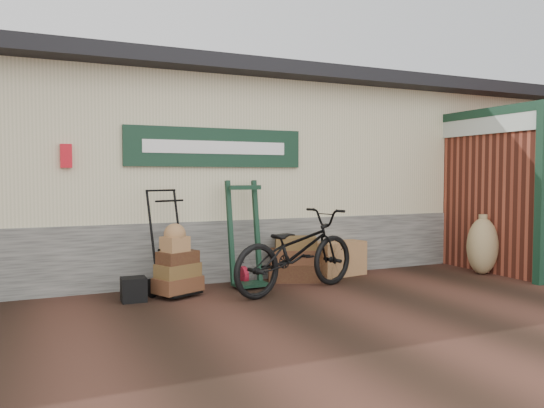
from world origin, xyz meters
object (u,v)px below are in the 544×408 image
(bicycle, at_px, (296,246))
(suitcase_stack, at_px, (294,258))
(green_barrow, at_px, (245,234))
(porter_trolley, at_px, (170,241))
(wicker_hamper, at_px, (337,258))
(black_trunk, at_px, (134,289))

(bicycle, bearing_deg, suitcase_stack, -40.64)
(green_barrow, bearing_deg, suitcase_stack, 1.11)
(porter_trolley, xyz_separation_m, wicker_hamper, (2.71, 0.33, -0.44))
(wicker_hamper, height_order, bicycle, bicycle)
(green_barrow, bearing_deg, black_trunk, -173.57)
(bicycle, bearing_deg, porter_trolley, 56.09)
(green_barrow, bearing_deg, wicker_hamper, 3.85)
(porter_trolley, distance_m, bicycle, 1.66)
(wicker_hamper, bearing_deg, suitcase_stack, -169.63)
(bicycle, bearing_deg, black_trunk, 64.84)
(wicker_hamper, bearing_deg, black_trunk, -170.94)
(suitcase_stack, relative_size, bicycle, 0.36)
(green_barrow, xyz_separation_m, suitcase_stack, (0.79, 0.07, -0.41))
(green_barrow, xyz_separation_m, black_trunk, (-1.59, -0.29, -0.59))
(wicker_hamper, distance_m, black_trunk, 3.26)
(suitcase_stack, bearing_deg, porter_trolley, -174.48)
(porter_trolley, xyz_separation_m, bicycle, (1.58, -0.50, -0.09))
(porter_trolley, distance_m, black_trunk, 0.76)
(suitcase_stack, distance_m, bicycle, 0.79)
(porter_trolley, relative_size, black_trunk, 4.69)
(porter_trolley, bearing_deg, green_barrow, -18.50)
(black_trunk, relative_size, bicycle, 0.14)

